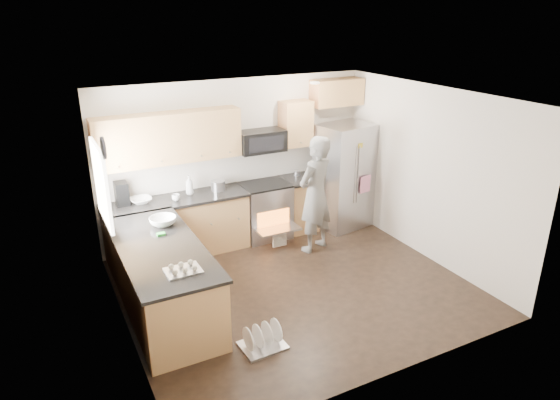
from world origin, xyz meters
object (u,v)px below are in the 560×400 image
refrigerator (344,176)px  dish_rack (263,341)px  person (315,195)px  stove_range (265,198)px

refrigerator → dish_rack: size_ratio=3.55×
person → stove_range: bearing=-79.4°
refrigerator → dish_rack: (-2.73, -2.46, -0.82)m
stove_range → refrigerator: refrigerator is taller
dish_rack → refrigerator: bearing=42.0°
dish_rack → stove_range: bearing=63.8°
stove_range → person: bearing=-58.4°
stove_range → refrigerator: 1.45m
stove_range → person: person is taller
stove_range → dish_rack: stove_range is taller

